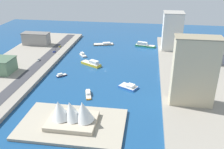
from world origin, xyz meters
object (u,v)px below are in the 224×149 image
carpark_squat_concrete (36,39)px  hatchback_blue (54,51)px  yacht_sleek_gray (83,55)px  catamaran_blue (129,87)px  warehouse_low_gray (209,56)px  ferry_green_doubledeck (144,45)px  hotel_broad_white (172,31)px  traffic_light_waterfront (56,50)px  van_white (39,60)px  ferry_yellow_fast (92,63)px  patrol_launch_navy (61,75)px  opera_landmark (72,114)px  water_taxi_orange (88,94)px  office_block_beige (194,72)px  barge_flat_brown (104,44)px  taxi_yellow_cab (60,46)px

carpark_squat_concrete → hatchback_blue: 44.10m
yacht_sleek_gray → catamaran_blue: bearing=129.5°
warehouse_low_gray → ferry_green_doubledeck: bearing=-36.4°
hotel_broad_white → traffic_light_waterfront: (136.80, 38.80, -18.59)m
van_white → ferry_green_doubledeck: bearing=-145.6°
ferry_yellow_fast → ferry_green_doubledeck: size_ratio=0.89×
patrol_launch_navy → opera_landmark: (-34.52, 76.46, 8.36)m
water_taxi_orange → office_block_beige: (-82.45, 5.70, 28.59)m
catamaran_blue → hotel_broad_white: hotel_broad_white is taller
catamaran_blue → patrol_launch_navy: bearing=-12.6°
catamaran_blue → hotel_broad_white: bearing=-112.1°
yacht_sleek_gray → barge_flat_brown: bearing=-110.4°
ferry_green_doubledeck → van_white: 138.68m
ferry_green_doubledeck → traffic_light_waterfront: bearing=27.4°
water_taxi_orange → hotel_broad_white: size_ratio=0.36×
ferry_green_doubledeck → warehouse_low_gray: bearing=143.6°
barge_flat_brown → traffic_light_waterfront: bearing=47.5°
catamaran_blue → taxi_yellow_cab: bearing=-44.2°
water_taxi_orange → hatchback_blue: (64.22, -91.84, 3.10)m
water_taxi_orange → van_white: 94.56m
warehouse_low_gray → taxi_yellow_cab: (179.04, -24.65, -5.29)m
barge_flat_brown → opera_landmark: 184.15m
van_white → opera_landmark: bearing=123.6°
hotel_broad_white → traffic_light_waterfront: 143.41m
office_block_beige → van_white: office_block_beige is taller
office_block_beige → hotel_broad_white: (5.80, -131.48, -3.49)m
ferry_yellow_fast → patrol_launch_navy: (23.70, 32.21, -1.10)m
water_taxi_orange → ferry_green_doubledeck: ferry_green_doubledeck is taller
hatchback_blue → office_block_beige: bearing=146.4°
catamaran_blue → yacht_sleek_gray: size_ratio=1.46×
opera_landmark → hotel_broad_white: bearing=-114.7°
catamaran_blue → patrol_launch_navy: size_ratio=1.85×
warehouse_low_gray → office_block_beige: office_block_beige is taller
taxi_yellow_cab → ferry_yellow_fast: bearing=138.1°
ferry_green_doubledeck → barge_flat_brown: ferry_green_doubledeck is taller
hotel_broad_white → taxi_yellow_cab: 143.13m
carpark_squat_concrete → taxi_yellow_cab: size_ratio=8.12×
barge_flat_brown → van_white: size_ratio=5.40×
ferry_green_doubledeck → yacht_sleek_gray: ferry_green_doubledeck is taller
ferry_yellow_fast → office_block_beige: 121.36m
yacht_sleek_gray → hotel_broad_white: (-105.39, -32.88, 24.88)m
catamaran_blue → ferry_yellow_fast: ferry_yellow_fast is taller
office_block_beige → van_white: 169.81m
warehouse_low_gray → office_block_beige: bearing=70.9°
hatchback_blue → taxi_yellow_cab: 20.77m
hatchback_blue → opera_landmark: bearing=115.1°
warehouse_low_gray → taxi_yellow_cab: 180.81m
patrol_launch_navy → carpark_squat_concrete: 106.61m
hatchback_blue → traffic_light_waterfront: traffic_light_waterfront is taller
barge_flat_brown → van_white: bearing=52.5°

